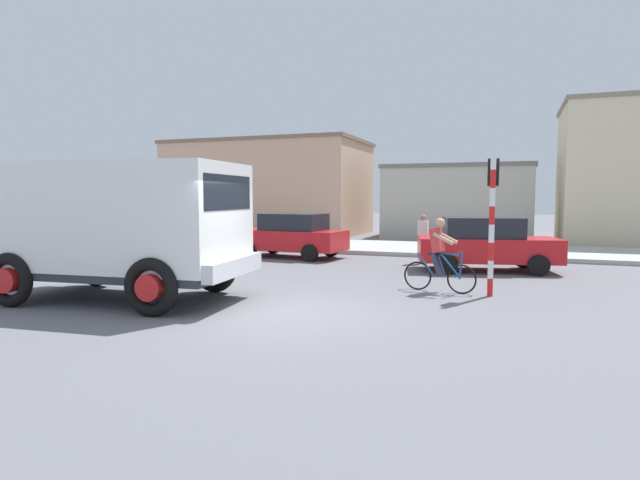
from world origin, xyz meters
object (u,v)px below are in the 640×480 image
Objects in this scene: traffic_light_pole at (492,203)px; car_white_mid at (291,235)px; car_red_near at (486,244)px; cyclist at (439,255)px; truck_foreground at (119,222)px; pedestrian_near_kerb at (423,238)px.

car_white_mid is at bearing 143.85° from traffic_light_pole.
cyclist is at bearing -102.01° from car_red_near.
cyclist is 4.06m from car_red_near.
cyclist is (6.32, 3.28, -0.80)m from truck_foreground.
car_white_mid is (-6.82, 1.17, 0.00)m from car_red_near.
cyclist reaches higher than pedestrian_near_kerb.
car_red_near and car_white_mid have the same top height.
traffic_light_pole is 1.98× the size of pedestrian_near_kerb.
pedestrian_near_kerb is (-2.05, 1.12, 0.03)m from car_red_near.
truck_foreground is 8.14m from traffic_light_pole.
car_red_near is at bearing 77.99° from cyclist.
truck_foreground is 8.47m from car_white_mid.
car_red_near is (-0.30, 4.03, -1.25)m from traffic_light_pole.
pedestrian_near_kerb is (5.12, 8.37, -0.82)m from truck_foreground.
cyclist is 0.54× the size of traffic_light_pole.
truck_foreground reaches higher than pedestrian_near_kerb.
truck_foreground is 10.23m from car_red_near.
truck_foreground is at bearing -134.69° from car_red_near.
cyclist is 0.41× the size of car_white_mid.
truck_foreground is 9.85m from pedestrian_near_kerb.
pedestrian_near_kerb is (-2.35, 5.16, -1.22)m from traffic_light_pole.
cyclist is 1.06× the size of pedestrian_near_kerb.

